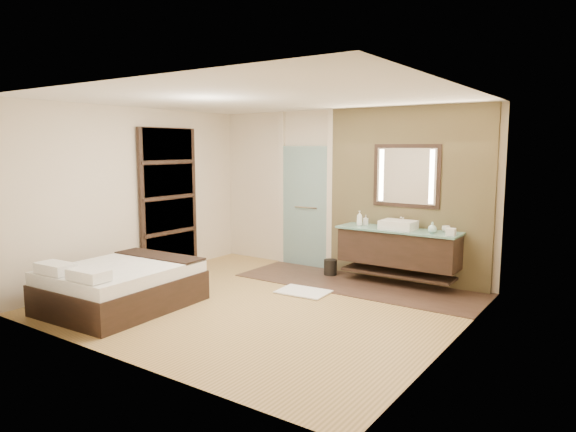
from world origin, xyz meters
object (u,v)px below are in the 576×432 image
Objects in this scene: vanity at (398,248)px; mirror_unit at (406,176)px; waste_bin at (330,268)px; bed at (121,286)px.

vanity is 1.10m from mirror_unit.
vanity is at bearing 3.44° from waste_bin.
mirror_unit is (0.00, 0.24, 1.07)m from vanity.
bed is (-2.55, -3.31, -1.36)m from mirror_unit.
waste_bin is (-1.13, -0.31, -1.52)m from mirror_unit.
mirror_unit is at bearing 15.17° from waste_bin.
bed is (-2.55, -3.08, -0.29)m from vanity.
mirror_unit is 4.40m from bed.
mirror_unit is 0.57× the size of bed.
vanity reaches higher than bed.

